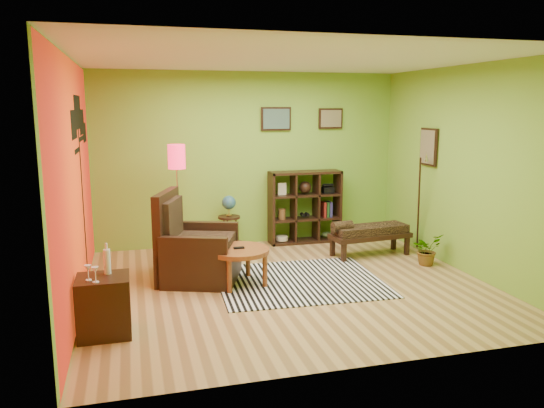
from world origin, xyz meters
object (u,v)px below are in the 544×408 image
object	(u,v)px
armchair	(195,253)
cube_shelf	(306,207)
globe_table	(229,209)
coffee_table	(239,254)
bench	(368,232)
side_cabinet	(104,306)
potted_plant	(427,253)
floor_lamp	(177,167)

from	to	relation	value
armchair	cube_shelf	size ratio (longest dim) A/B	1.02
globe_table	armchair	bearing A→B (deg)	-117.08
coffee_table	armchair	world-z (taller)	armchair
bench	cube_shelf	bearing A→B (deg)	122.21
side_cabinet	globe_table	size ratio (longest dim) A/B	1.07
potted_plant	coffee_table	bearing A→B (deg)	-176.85
coffee_table	side_cabinet	distance (m)	1.97
coffee_table	floor_lamp	distance (m)	1.73
side_cabinet	globe_table	bearing A→B (deg)	58.26
floor_lamp	potted_plant	bearing A→B (deg)	-18.11
floor_lamp	cube_shelf	xyz separation A→B (m)	(2.15, 0.58, -0.79)
armchair	side_cabinet	size ratio (longest dim) A/B	1.33
side_cabinet	floor_lamp	world-z (taller)	floor_lamp
armchair	bench	xyz separation A→B (m)	(2.69, 0.45, 0.01)
armchair	floor_lamp	world-z (taller)	floor_lamp
cube_shelf	bench	size ratio (longest dim) A/B	0.93
floor_lamp	armchair	bearing A→B (deg)	-82.70
side_cabinet	potted_plant	bearing A→B (deg)	16.44
coffee_table	globe_table	size ratio (longest dim) A/B	0.90
coffee_table	potted_plant	xyz separation A→B (m)	(2.78, 0.15, -0.23)
cube_shelf	potted_plant	bearing A→B (deg)	-53.25
coffee_table	bench	distance (m)	2.32
globe_table	potted_plant	bearing A→B (deg)	-32.12
bench	potted_plant	world-z (taller)	bench
side_cabinet	floor_lamp	bearing A→B (deg)	68.20
globe_table	cube_shelf	world-z (taller)	cube_shelf
armchair	globe_table	size ratio (longest dim) A/B	1.42
globe_table	potted_plant	distance (m)	3.08
coffee_table	armchair	xyz separation A→B (m)	(-0.52, 0.36, -0.06)
armchair	bench	bearing A→B (deg)	9.47
floor_lamp	bench	bearing A→B (deg)	-9.32
globe_table	side_cabinet	bearing A→B (deg)	-121.74
coffee_table	potted_plant	world-z (taller)	coffee_table
globe_table	potted_plant	xyz separation A→B (m)	(2.58, -1.62, -0.47)
floor_lamp	potted_plant	world-z (taller)	floor_lamp
coffee_table	bench	world-z (taller)	bench
potted_plant	globe_table	bearing A→B (deg)	147.88
floor_lamp	cube_shelf	size ratio (longest dim) A/B	1.43
side_cabinet	armchair	bearing A→B (deg)	54.28
bench	floor_lamp	bearing A→B (deg)	170.68
armchair	cube_shelf	xyz separation A→B (m)	(2.03, 1.49, 0.25)
armchair	globe_table	xyz separation A→B (m)	(0.72, 1.41, 0.30)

